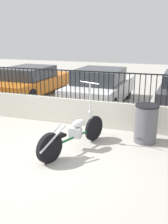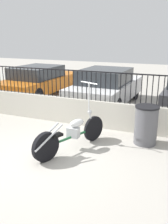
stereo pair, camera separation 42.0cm
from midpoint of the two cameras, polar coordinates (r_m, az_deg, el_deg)
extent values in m
plane|color=#ADA89E|center=(5.68, -12.02, -10.57)|extent=(40.00, 40.00, 0.00)
cube|color=beige|center=(7.50, -3.05, 0.03)|extent=(10.54, 0.18, 0.80)
cylinder|color=black|center=(8.62, -19.76, 6.93)|extent=(0.02, 0.02, 0.85)
cylinder|color=black|center=(8.54, -19.01, 6.91)|extent=(0.02, 0.02, 0.85)
cylinder|color=black|center=(8.45, -18.23, 6.88)|extent=(0.02, 0.02, 0.85)
cylinder|color=black|center=(8.37, -17.44, 6.86)|extent=(0.02, 0.02, 0.85)
cylinder|color=black|center=(8.28, -16.64, 6.84)|extent=(0.02, 0.02, 0.85)
cylinder|color=black|center=(8.20, -15.82, 6.81)|extent=(0.02, 0.02, 0.85)
cylinder|color=black|center=(8.12, -14.98, 6.78)|extent=(0.02, 0.02, 0.85)
cylinder|color=black|center=(8.05, -14.13, 6.75)|extent=(0.02, 0.02, 0.85)
cylinder|color=black|center=(7.97, -13.26, 6.71)|extent=(0.02, 0.02, 0.85)
cylinder|color=black|center=(7.90, -12.37, 6.68)|extent=(0.02, 0.02, 0.85)
cylinder|color=black|center=(7.83, -11.47, 6.64)|extent=(0.02, 0.02, 0.85)
cylinder|color=black|center=(7.76, -10.55, 6.60)|extent=(0.02, 0.02, 0.85)
cylinder|color=black|center=(7.69, -9.61, 6.56)|extent=(0.02, 0.02, 0.85)
cylinder|color=black|center=(7.62, -8.66, 6.51)|extent=(0.02, 0.02, 0.85)
cylinder|color=black|center=(7.56, -7.70, 6.46)|extent=(0.02, 0.02, 0.85)
cylinder|color=black|center=(7.50, -6.71, 6.41)|extent=(0.02, 0.02, 0.85)
cylinder|color=black|center=(7.44, -5.72, 6.36)|extent=(0.02, 0.02, 0.85)
cylinder|color=black|center=(7.38, -4.70, 6.30)|extent=(0.02, 0.02, 0.85)
cylinder|color=black|center=(7.33, -3.67, 6.24)|extent=(0.02, 0.02, 0.85)
cylinder|color=black|center=(7.27, -2.63, 6.18)|extent=(0.02, 0.02, 0.85)
cylinder|color=black|center=(7.22, -1.57, 6.11)|extent=(0.02, 0.02, 0.85)
cylinder|color=black|center=(7.18, -0.50, 6.05)|extent=(0.02, 0.02, 0.85)
cylinder|color=black|center=(7.13, 0.59, 5.97)|extent=(0.02, 0.02, 0.85)
cylinder|color=black|center=(7.09, 1.69, 5.90)|extent=(0.02, 0.02, 0.85)
cylinder|color=black|center=(7.05, 2.80, 5.82)|extent=(0.02, 0.02, 0.85)
cylinder|color=black|center=(7.01, 3.93, 5.74)|extent=(0.02, 0.02, 0.85)
cylinder|color=black|center=(6.98, 5.06, 5.66)|extent=(0.02, 0.02, 0.85)
cylinder|color=black|center=(6.95, 6.21, 5.57)|extent=(0.02, 0.02, 0.85)
cylinder|color=black|center=(6.92, 7.36, 5.48)|extent=(0.02, 0.02, 0.85)
cylinder|color=black|center=(6.89, 8.52, 5.39)|extent=(0.02, 0.02, 0.85)
cylinder|color=black|center=(6.87, 9.69, 5.30)|extent=(0.02, 0.02, 0.85)
cylinder|color=black|center=(6.85, 10.87, 5.20)|extent=(0.02, 0.02, 0.85)
cylinder|color=black|center=(6.83, 12.06, 5.10)|extent=(0.02, 0.02, 0.85)
cylinder|color=black|center=(6.82, 13.25, 4.99)|extent=(0.02, 0.02, 0.85)
cylinder|color=black|center=(6.81, 14.44, 4.89)|extent=(0.02, 0.02, 0.85)
cylinder|color=black|center=(6.80, 15.64, 4.78)|extent=(0.02, 0.02, 0.85)
cylinder|color=black|center=(6.79, 16.84, 4.67)|extent=(0.02, 0.02, 0.85)
cylinder|color=black|center=(7.23, -3.20, 9.37)|extent=(10.54, 0.04, 0.04)
cylinder|color=black|center=(6.39, 0.43, -3.77)|extent=(0.30, 0.63, 0.65)
cylinder|color=black|center=(5.40, -10.09, -8.14)|extent=(0.34, 0.65, 0.66)
cylinder|color=#1E5933|center=(5.86, -4.36, -5.79)|extent=(0.57, 1.33, 0.06)
cube|color=silver|center=(5.86, -4.04, -4.75)|extent=(0.28, 0.18, 0.24)
ellipsoid|color=white|center=(5.87, -3.27, -2.61)|extent=(0.34, 0.46, 0.18)
cube|color=black|center=(5.50, -7.79, -5.47)|extent=(0.25, 0.32, 0.06)
cylinder|color=silver|center=(6.24, -0.09, -1.85)|extent=(0.12, 0.22, 0.51)
sphere|color=silver|center=(6.12, -0.45, 0.05)|extent=(0.11, 0.11, 0.11)
cylinder|color=silver|center=(6.00, -0.65, 3.38)|extent=(0.03, 0.03, 0.70)
cylinder|color=silver|center=(5.93, -0.66, 6.68)|extent=(0.49, 0.22, 0.03)
cylinder|color=silver|center=(5.29, -9.31, -6.03)|extent=(0.32, 0.72, 0.43)
cylinder|color=silver|center=(5.39, -10.29, -5.64)|extent=(0.32, 0.72, 0.43)
cylinder|color=#56565B|center=(6.38, 12.15, -2.81)|extent=(0.56, 0.56, 0.93)
cylinder|color=black|center=(6.24, 12.43, 1.40)|extent=(0.58, 0.58, 0.04)
cylinder|color=black|center=(13.15, -12.45, 6.77)|extent=(0.14, 0.64, 0.64)
cylinder|color=black|center=(12.29, -5.74, 6.37)|extent=(0.14, 0.64, 0.64)
cylinder|color=black|center=(9.94, -13.08, 3.43)|extent=(0.14, 0.64, 0.64)
cube|color=orange|center=(11.50, -12.79, 6.32)|extent=(2.04, 4.59, 0.57)
cube|color=#2D3338|center=(11.23, -13.62, 8.75)|extent=(1.74, 2.24, 0.49)
cylinder|color=black|center=(11.26, 0.54, 5.46)|extent=(0.14, 0.64, 0.64)
cylinder|color=black|center=(10.79, 9.09, 4.73)|extent=(0.14, 0.64, 0.64)
cylinder|color=black|center=(8.97, -5.23, 2.34)|extent=(0.14, 0.64, 0.64)
cylinder|color=black|center=(8.38, 5.32, 1.26)|extent=(0.14, 0.64, 0.64)
cube|color=silver|center=(9.75, 2.60, 5.05)|extent=(1.99, 4.19, 0.64)
cube|color=#2D3338|center=(9.45, 2.25, 8.24)|extent=(1.72, 2.05, 0.52)
cylinder|color=black|center=(11.04, 16.96, 4.47)|extent=(0.15, 0.65, 0.64)
cylinder|color=black|center=(8.53, 15.25, 1.01)|extent=(0.15, 0.65, 0.64)
camera|label=1|loc=(0.21, -91.86, -0.58)|focal=40.00mm
camera|label=2|loc=(0.21, 88.14, 0.58)|focal=40.00mm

